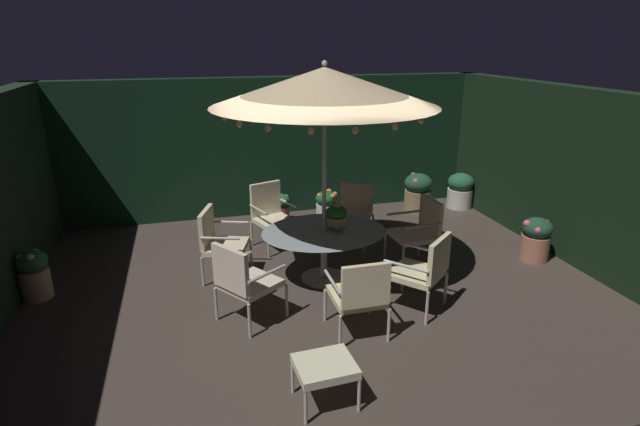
% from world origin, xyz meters
% --- Properties ---
extents(ground_plane, '(8.11, 6.57, 0.02)m').
position_xyz_m(ground_plane, '(0.00, 0.00, -0.01)').
color(ground_plane, '#41362F').
extents(hedge_backdrop_rear, '(8.11, 0.30, 2.51)m').
position_xyz_m(hedge_backdrop_rear, '(0.00, 3.14, 1.26)').
color(hedge_backdrop_rear, black).
rests_on(hedge_backdrop_rear, ground_plane).
extents(hedge_backdrop_right, '(0.30, 6.57, 2.51)m').
position_xyz_m(hedge_backdrop_right, '(3.91, 0.00, 1.26)').
color(hedge_backdrop_right, black).
rests_on(hedge_backdrop_right, ground_plane).
extents(patio_dining_table, '(1.69, 1.40, 0.73)m').
position_xyz_m(patio_dining_table, '(0.12, 0.09, 0.60)').
color(patio_dining_table, '#BCAEA9').
rests_on(patio_dining_table, ground_plane).
extents(patio_umbrella, '(2.83, 2.83, 2.91)m').
position_xyz_m(patio_umbrella, '(0.12, 0.09, 2.60)').
color(patio_umbrella, '#B7B1A5').
rests_on(patio_umbrella, ground_plane).
extents(centerpiece_planter, '(0.28, 0.28, 0.37)m').
position_xyz_m(centerpiece_planter, '(0.28, 0.06, 0.94)').
color(centerpiece_planter, tan).
rests_on(centerpiece_planter, patio_dining_table).
extents(patio_chair_north, '(0.87, 0.87, 0.98)m').
position_xyz_m(patio_chair_north, '(1.06, -1.01, 0.56)').
color(patio_chair_north, '#B9B2AA').
rests_on(patio_chair_north, ground_plane).
extents(patio_chair_northeast, '(0.64, 0.65, 1.00)m').
position_xyz_m(patio_chair_northeast, '(1.57, 0.16, 0.58)').
color(patio_chair_northeast, '#B3B2A4').
rests_on(patio_chair_northeast, ground_plane).
extents(patio_chair_east, '(0.80, 0.80, 0.95)m').
position_xyz_m(patio_chair_east, '(0.95, 1.26, 0.56)').
color(patio_chair_east, '#B6B3A6').
rests_on(patio_chair_east, ground_plane).
extents(patio_chair_southeast, '(0.73, 0.74, 1.02)m').
position_xyz_m(patio_chair_southeast, '(-0.38, 1.45, 0.57)').
color(patio_chair_southeast, '#B8B1A8').
rests_on(patio_chair_southeast, ground_plane).
extents(patio_chair_south, '(0.74, 0.78, 0.99)m').
position_xyz_m(patio_chair_south, '(-1.25, 0.54, 0.57)').
color(patio_chair_south, '#B6B3AB').
rests_on(patio_chair_south, ground_plane).
extents(patio_chair_southwest, '(0.86, 0.85, 1.00)m').
position_xyz_m(patio_chair_southwest, '(-1.07, -0.74, 0.57)').
color(patio_chair_southwest, '#B3AFA6').
rests_on(patio_chair_southwest, ground_plane).
extents(patio_chair_west, '(0.59, 0.63, 0.96)m').
position_xyz_m(patio_chair_west, '(0.12, -1.36, 0.54)').
color(patio_chair_west, '#B5AEAA').
rests_on(patio_chair_west, ground_plane).
extents(ottoman_footrest, '(0.55, 0.49, 0.43)m').
position_xyz_m(ottoman_footrest, '(-0.53, -2.30, 0.37)').
color(ottoman_footrest, '#BBB1A7').
rests_on(ottoman_footrest, ground_plane).
extents(potted_plant_left_far, '(0.37, 0.36, 0.55)m').
position_xyz_m(potted_plant_left_far, '(-0.04, 2.44, 0.30)').
color(potted_plant_left_far, '#AE6246').
rests_on(potted_plant_left_far, ground_plane).
extents(potted_plant_back_right, '(0.45, 0.44, 0.66)m').
position_xyz_m(potted_plant_back_right, '(3.35, -0.11, 0.35)').
color(potted_plant_back_right, '#A8684E').
rests_on(potted_plant_back_right, ground_plane).
extents(potted_plant_back_left, '(0.41, 0.40, 0.53)m').
position_xyz_m(potted_plant_back_left, '(0.82, 2.46, 0.28)').
color(potted_plant_back_left, beige).
rests_on(potted_plant_back_left, ground_plane).
extents(potted_plant_front_corner, '(0.50, 0.50, 0.68)m').
position_xyz_m(potted_plant_front_corner, '(3.53, 2.39, 0.35)').
color(potted_plant_front_corner, beige).
rests_on(potted_plant_front_corner, ground_plane).
extents(potted_plant_right_near, '(0.39, 0.39, 0.65)m').
position_xyz_m(potted_plant_right_near, '(-3.59, 0.54, 0.34)').
color(potted_plant_right_near, tan).
rests_on(potted_plant_right_near, ground_plane).
extents(potted_plant_back_center, '(0.53, 0.53, 0.72)m').
position_xyz_m(potted_plant_back_center, '(2.65, 2.45, 0.38)').
color(potted_plant_back_center, olive).
rests_on(potted_plant_back_center, ground_plane).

